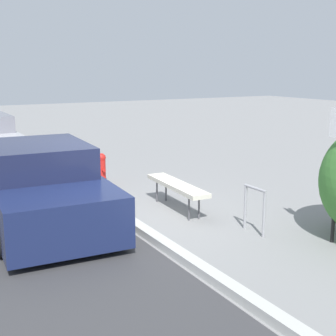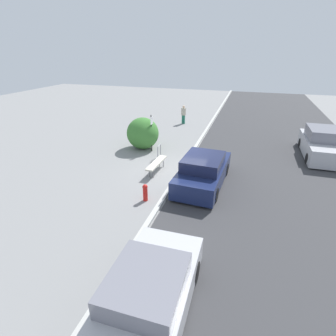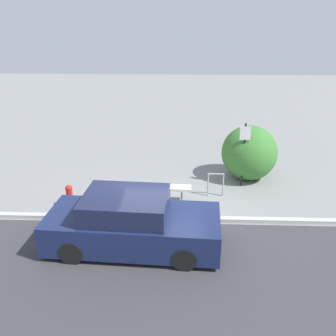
# 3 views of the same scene
# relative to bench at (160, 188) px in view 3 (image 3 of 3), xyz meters

# --- Properties ---
(ground_plane) EXTENTS (60.00, 60.00, 0.00)m
(ground_plane) POSITION_rel_bench_xyz_m (0.13, -1.22, -0.50)
(ground_plane) COLOR gray
(curb) EXTENTS (60.00, 0.20, 0.13)m
(curb) POSITION_rel_bench_xyz_m (0.13, -1.22, -0.44)
(curb) COLOR #B7B7B2
(curb) RESTS_ON ground_plane
(bench) EXTENTS (2.03, 0.49, 0.56)m
(bench) POSITION_rel_bench_xyz_m (0.00, 0.00, 0.00)
(bench) COLOR #515156
(bench) RESTS_ON ground_plane
(bike_rack) EXTENTS (0.55, 0.05, 0.83)m
(bike_rack) POSITION_rel_bench_xyz_m (1.82, 0.49, -0.00)
(bike_rack) COLOR #99999E
(bike_rack) RESTS_ON ground_plane
(sign_post) EXTENTS (0.36, 0.08, 2.30)m
(sign_post) POSITION_rel_bench_xyz_m (2.81, 1.31, 0.88)
(sign_post) COLOR black
(sign_post) RESTS_ON ground_plane
(fire_hydrant) EXTENTS (0.36, 0.22, 0.77)m
(fire_hydrant) POSITION_rel_bench_xyz_m (-2.81, -0.50, -0.10)
(fire_hydrant) COLOR red
(fire_hydrant) RESTS_ON ground_plane
(shrub_hedge) EXTENTS (2.01, 2.03, 2.00)m
(shrub_hedge) POSITION_rel_bench_xyz_m (3.14, 2.04, 0.50)
(shrub_hedge) COLOR #3D7A33
(shrub_hedge) RESTS_ON ground_plane
(parked_car_near) EXTENTS (4.53, 2.14, 1.47)m
(parked_car_near) POSITION_rel_bench_xyz_m (-0.58, -2.56, 0.16)
(parked_car_near) COLOR black
(parked_car_near) RESTS_ON ground_plane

